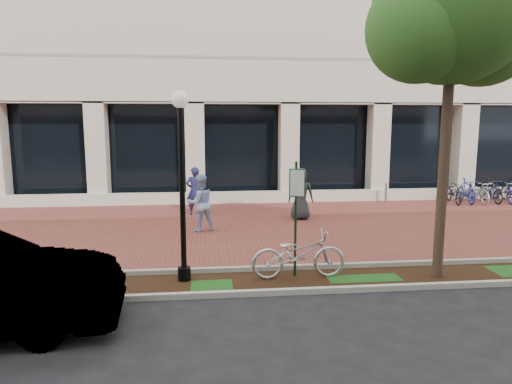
{
  "coord_description": "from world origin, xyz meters",
  "views": [
    {
      "loc": [
        -1.49,
        -14.56,
        3.4
      ],
      "look_at": [
        -0.02,
        -0.8,
        1.28
      ],
      "focal_mm": 32.0,
      "sensor_mm": 36.0,
      "label": 1
    }
  ],
  "objects": [
    {
      "name": "pedestrian_mid",
      "position": [
        -1.73,
        -0.39,
        0.9
      ],
      "size": [
        1.05,
        0.93,
        1.79
      ],
      "primitive_type": "imported",
      "rotation": [
        0.0,
        0.0,
        3.48
      ],
      "color": "#98B8E2",
      "rests_on": "ground"
    },
    {
      "name": "planting_strip",
      "position": [
        0.0,
        -5.25,
        0.01
      ],
      "size": [
        40.0,
        1.5,
        0.01
      ],
      "primitive_type": "cube",
      "color": "black",
      "rests_on": "ground"
    },
    {
      "name": "lamppost",
      "position": [
        -2.03,
        -4.95,
        2.29
      ],
      "size": [
        0.36,
        0.36,
        4.04
      ],
      "color": "black",
      "rests_on": "ground"
    },
    {
      "name": "bollard",
      "position": [
        6.06,
        3.94,
        0.46
      ],
      "size": [
        0.12,
        0.12,
        0.9
      ],
      "color": "silver",
      "rests_on": "ground"
    },
    {
      "name": "curb_street_side",
      "position": [
        0.0,
        -6.0,
        0.06
      ],
      "size": [
        40.0,
        0.12,
        0.12
      ],
      "primitive_type": "cube",
      "color": "#A4A39B",
      "rests_on": "ground"
    },
    {
      "name": "pedestrian_right",
      "position": [
        1.75,
        0.99,
        0.92
      ],
      "size": [
        1.02,
        0.8,
        1.83
      ],
      "primitive_type": "imported",
      "rotation": [
        0.0,
        0.0,
        2.88
      ],
      "color": "#252529",
      "rests_on": "ground"
    },
    {
      "name": "pedestrian_left",
      "position": [
        -1.97,
        2.19,
        0.89
      ],
      "size": [
        0.68,
        0.47,
        1.79
      ],
      "primitive_type": "imported",
      "rotation": [
        0.0,
        0.0,
        3.2
      ],
      "color": "#1C1E47",
      "rests_on": "ground"
    },
    {
      "name": "brick_plaza",
      "position": [
        0.0,
        0.0,
        0.01
      ],
      "size": [
        40.0,
        9.0,
        0.01
      ],
      "primitive_type": "cube",
      "color": "brown",
      "rests_on": "ground"
    },
    {
      "name": "curb_plaza_side",
      "position": [
        0.0,
        -4.5,
        0.06
      ],
      "size": [
        40.0,
        0.12,
        0.12
      ],
      "primitive_type": "cube",
      "color": "#A4A39B",
      "rests_on": "ground"
    },
    {
      "name": "ground",
      "position": [
        0.0,
        0.0,
        0.0
      ],
      "size": [
        120.0,
        120.0,
        0.0
      ],
      "primitive_type": "plane",
      "color": "black",
      "rests_on": "ground"
    },
    {
      "name": "bike_rack_cluster",
      "position": [
        10.23,
        3.5,
        0.49
      ],
      "size": [
        3.52,
        1.85,
        1.03
      ],
      "rotation": [
        0.0,
        0.0,
        -0.08
      ],
      "color": "black",
      "rests_on": "ground"
    },
    {
      "name": "locked_bicycle",
      "position": [
        0.46,
        -5.06,
        0.55
      ],
      "size": [
        2.09,
        0.77,
        1.09
      ],
      "primitive_type": "imported",
      "rotation": [
        0.0,
        0.0,
        1.59
      ],
      "color": "silver",
      "rests_on": "ground"
    },
    {
      "name": "street_tree",
      "position": [
        3.6,
        -5.28,
        5.58
      ],
      "size": [
        3.93,
        3.27,
        7.43
      ],
      "color": "#473528",
      "rests_on": "ground"
    },
    {
      "name": "parking_sign",
      "position": [
        0.41,
        -4.93,
        1.62
      ],
      "size": [
        0.34,
        0.07,
        2.56
      ],
      "rotation": [
        0.0,
        0.0,
        -0.33
      ],
      "color": "#133617",
      "rests_on": "ground"
    }
  ]
}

